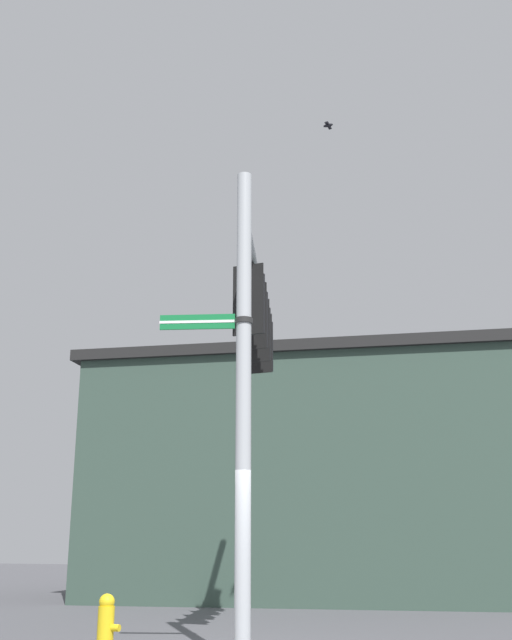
{
  "coord_description": "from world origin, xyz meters",
  "views": [
    {
      "loc": [
        4.08,
        -9.88,
        1.54
      ],
      "look_at": [
        -0.8,
        2.5,
        5.42
      ],
      "focal_mm": 43.01,
      "sensor_mm": 36.0,
      "label": 1
    }
  ],
  "objects_px": {
    "traffic_light_mid_inner": "(256,319)",
    "fire_hydrant": "(106,623)",
    "traffic_light_nearest_pole": "(252,302)",
    "bird_flying": "(328,125)",
    "street_name_sign": "(217,322)",
    "traffic_light_arm_end": "(263,346)",
    "traffic_light_mid_outer": "(260,333)"
  },
  "relations": [
    {
      "from": "traffic_light_mid_inner",
      "to": "fire_hydrant",
      "type": "distance_m",
      "value": 5.65
    },
    {
      "from": "traffic_light_nearest_pole",
      "to": "fire_hydrant",
      "type": "distance_m",
      "value": 5.46
    },
    {
      "from": "traffic_light_nearest_pole",
      "to": "bird_flying",
      "type": "xyz_separation_m",
      "value": [
        1.13,
        1.01,
        3.67
      ]
    },
    {
      "from": "street_name_sign",
      "to": "traffic_light_arm_end",
      "type": "bearing_deg",
      "value": 102.58
    },
    {
      "from": "traffic_light_nearest_pole",
      "to": "traffic_light_arm_end",
      "type": "relative_size",
      "value": 1.0
    },
    {
      "from": "fire_hydrant",
      "to": "bird_flying",
      "type": "bearing_deg",
      "value": 35.94
    },
    {
      "from": "bird_flying",
      "to": "traffic_light_arm_end",
      "type": "bearing_deg",
      "value": 138.09
    },
    {
      "from": "traffic_light_mid_inner",
      "to": "fire_hydrant",
      "type": "xyz_separation_m",
      "value": [
        -1.53,
        -2.08,
        -5.02
      ]
    },
    {
      "from": "traffic_light_nearest_pole",
      "to": "traffic_light_arm_end",
      "type": "xyz_separation_m",
      "value": [
        -0.9,
        2.83,
        0.0
      ]
    },
    {
      "from": "fire_hydrant",
      "to": "street_name_sign",
      "type": "bearing_deg",
      "value": -15.29
    },
    {
      "from": "traffic_light_nearest_pole",
      "to": "traffic_light_mid_outer",
      "type": "relative_size",
      "value": 1.0
    },
    {
      "from": "traffic_light_mid_inner",
      "to": "fire_hydrant",
      "type": "relative_size",
      "value": 1.59
    },
    {
      "from": "traffic_light_arm_end",
      "to": "street_name_sign",
      "type": "height_order",
      "value": "traffic_light_arm_end"
    },
    {
      "from": "traffic_light_mid_inner",
      "to": "street_name_sign",
      "type": "height_order",
      "value": "traffic_light_mid_inner"
    },
    {
      "from": "traffic_light_mid_outer",
      "to": "traffic_light_arm_end",
      "type": "height_order",
      "value": "same"
    },
    {
      "from": "traffic_light_mid_inner",
      "to": "bird_flying",
      "type": "bearing_deg",
      "value": 2.63
    },
    {
      "from": "bird_flying",
      "to": "fire_hydrant",
      "type": "height_order",
      "value": "bird_flying"
    },
    {
      "from": "traffic_light_nearest_pole",
      "to": "bird_flying",
      "type": "height_order",
      "value": "bird_flying"
    },
    {
      "from": "traffic_light_nearest_pole",
      "to": "traffic_light_arm_end",
      "type": "distance_m",
      "value": 2.97
    },
    {
      "from": "traffic_light_arm_end",
      "to": "bird_flying",
      "type": "relative_size",
      "value": 4.84
    },
    {
      "from": "street_name_sign",
      "to": "bird_flying",
      "type": "distance_m",
      "value": 5.31
    },
    {
      "from": "traffic_light_mid_outer",
      "to": "bird_flying",
      "type": "distance_m",
      "value": 4.15
    },
    {
      "from": "traffic_light_mid_outer",
      "to": "traffic_light_mid_inner",
      "type": "bearing_deg",
      "value": -72.37
    },
    {
      "from": "traffic_light_mid_outer",
      "to": "street_name_sign",
      "type": "relative_size",
      "value": 1.0
    },
    {
      "from": "traffic_light_mid_outer",
      "to": "street_name_sign",
      "type": "bearing_deg",
      "value": -78.81
    },
    {
      "from": "traffic_light_nearest_pole",
      "to": "traffic_light_mid_outer",
      "type": "xyz_separation_m",
      "value": [
        -0.6,
        1.89,
        0.0
      ]
    },
    {
      "from": "traffic_light_mid_outer",
      "to": "street_name_sign",
      "type": "xyz_separation_m",
      "value": [
        0.7,
        -3.56,
        -0.8
      ]
    },
    {
      "from": "traffic_light_mid_inner",
      "to": "bird_flying",
      "type": "distance_m",
      "value": 3.94
    },
    {
      "from": "fire_hydrant",
      "to": "traffic_light_nearest_pole",
      "type": "bearing_deg",
      "value": 31.84
    },
    {
      "from": "traffic_light_mid_inner",
      "to": "street_name_sign",
      "type": "xyz_separation_m",
      "value": [
        0.4,
        -2.61,
        -0.8
      ]
    },
    {
      "from": "bird_flying",
      "to": "traffic_light_mid_inner",
      "type": "bearing_deg",
      "value": -177.37
    },
    {
      "from": "traffic_light_nearest_pole",
      "to": "traffic_light_mid_inner",
      "type": "distance_m",
      "value": 0.99
    }
  ]
}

